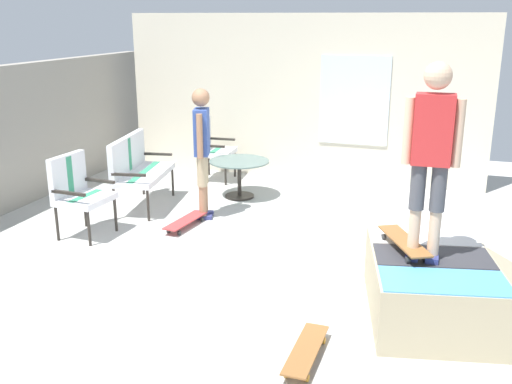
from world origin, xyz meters
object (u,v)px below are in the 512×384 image
skate_ramp (434,286)px  patio_chair_near_house (210,144)px  person_skater (432,148)px  patio_chair_by_wall (77,188)px  skateboard_spare (306,350)px  skateboard_on_ramp (404,241)px  skateboard_by_bench (186,221)px  person_watching (202,143)px  patio_table (239,171)px  patio_bench (136,165)px

skate_ramp → patio_chair_near_house: bearing=45.3°
patio_chair_near_house → skate_ramp: bearing=-134.7°
patio_chair_near_house → person_skater: bearing=-136.5°
patio_chair_by_wall → skateboard_spare: patio_chair_by_wall is taller
patio_chair_by_wall → person_skater: bearing=-101.7°
skate_ramp → patio_chair_by_wall: 4.36m
skateboard_on_ramp → skateboard_by_bench: bearing=64.2°
skate_ramp → person_watching: 3.66m
patio_chair_near_house → skateboard_on_ramp: size_ratio=1.27×
skateboard_spare → patio_chair_near_house: bearing=30.2°
skate_ramp → skateboard_by_bench: 3.44m
skate_ramp → skateboard_on_ramp: size_ratio=2.61×
skate_ramp → patio_table: 4.09m
patio_bench → skateboard_by_bench: bearing=-119.9°
skate_ramp → patio_bench: (1.99, 4.14, 0.33)m
person_skater → patio_chair_by_wall: bearing=78.3°
skateboard_by_bench → skateboard_spare: 3.32m
person_watching → skateboard_on_ramp: bearing=-123.3°
skateboard_on_ramp → patio_chair_near_house: bearing=43.2°
skateboard_by_bench → patio_bench: bearing=60.1°
skate_ramp → person_watching: size_ratio=1.20×
patio_table → skateboard_by_bench: patio_table is taller
patio_bench → patio_chair_by_wall: 1.24m
person_watching → person_skater: bearing=-123.7°
patio_chair_by_wall → skateboard_by_bench: (0.65, -1.15, -0.53)m
patio_chair_by_wall → skateboard_by_bench: bearing=-60.5°
skateboard_spare → patio_table: bearing=26.5°
patio_chair_near_house → patio_table: size_ratio=1.13×
patio_table → person_skater: person_skater is taller
skate_ramp → patio_chair_by_wall: size_ratio=2.05×
patio_bench → patio_chair_near_house: bearing=-14.6°
skateboard_spare → skateboard_on_ramp: 1.42m
patio_bench → patio_table: 1.53m
person_skater → skateboard_by_bench: 3.68m
skate_ramp → skateboard_by_bench: bearing=65.7°
person_watching → skateboard_spare: (-2.94, -2.13, -0.94)m
patio_chair_near_house → person_skater: 5.28m
patio_chair_by_wall → patio_chair_near_house: bearing=-11.2°
skate_ramp → patio_chair_near_house: patio_chair_near_house is taller
skateboard_by_bench → person_watching: bearing=-8.5°
patio_chair_by_wall → patio_table: 2.53m
patio_chair_by_wall → skate_ramp: bearing=-100.1°
patio_bench → skate_ramp: bearing=-115.7°
person_watching → skateboard_spare: 3.75m
patio_bench → patio_chair_near_house: 1.73m
skateboard_on_ramp → skateboard_spare: bearing=150.6°
person_watching → skateboard_spare: size_ratio=2.18×
patio_chair_near_house → patio_chair_by_wall: (-2.90, 0.57, 0.00)m
skateboard_spare → skateboard_on_ramp: skateboard_on_ramp is taller
person_watching → patio_bench: bearing=83.0°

